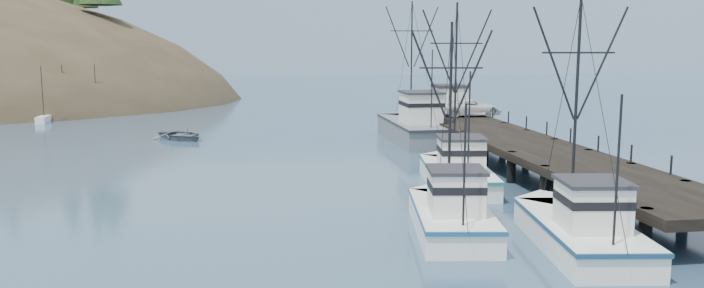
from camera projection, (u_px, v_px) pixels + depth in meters
name	position (u px, v px, depth m)	size (l,w,h in m)	color
ground	(363.00, 239.00, 31.28)	(400.00, 400.00, 0.00)	#2D4965
pier	(520.00, 144.00, 48.75)	(6.00, 44.00, 2.00)	black
distant_ridge	(300.00, 72.00, 198.96)	(360.00, 40.00, 26.00)	#9EB2C6
distant_ridge_far	(130.00, 71.00, 206.21)	(180.00, 25.00, 18.00)	silver
moored_sailboats	(22.00, 113.00, 82.60)	(21.34, 19.06, 6.35)	white
trawler_near	(578.00, 228.00, 29.99)	(4.82, 11.08, 11.19)	white
trawler_mid	(451.00, 214.00, 32.45)	(4.63, 10.18, 10.18)	white
trawler_far	(456.00, 172.00, 42.78)	(5.03, 11.50, 11.66)	white
work_vessel	(415.00, 127.00, 62.06)	(4.68, 15.26, 12.86)	slate
pier_shed	(450.00, 99.00, 66.11)	(3.00, 3.20, 2.80)	silver
pickup_truck	(472.00, 108.00, 63.80)	(2.61, 5.66, 1.57)	silver
motorboat	(182.00, 139.00, 62.84)	(3.88, 5.44, 1.13)	slate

